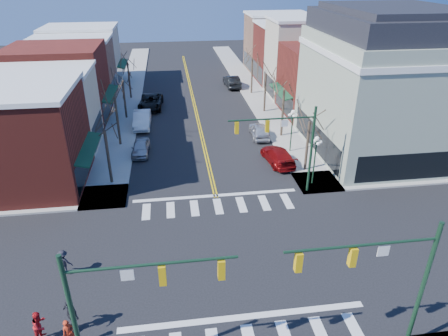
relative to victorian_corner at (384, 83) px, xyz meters
name	(u,v)px	position (x,y,z in m)	size (l,w,h in m)	color
ground	(231,259)	(-16.50, -14.50, -6.66)	(160.00, 160.00, 0.00)	black
sidewalk_left	(118,141)	(-25.25, 5.50, -6.58)	(3.50, 70.00, 0.15)	#9E9B93
sidewalk_right	(282,132)	(-7.75, 5.50, -6.58)	(3.50, 70.00, 0.15)	#9E9B93
bldg_left_brick_a	(15,141)	(-32.00, -2.75, -2.66)	(10.00, 8.50, 8.00)	maroon
bldg_left_stucco_a	(41,112)	(-32.00, 5.00, -2.91)	(10.00, 7.00, 7.50)	beige
bldg_left_brick_b	(59,85)	(-32.00, 13.00, -2.41)	(10.00, 9.00, 8.50)	maroon
bldg_left_tan	(74,71)	(-32.00, 21.25, -2.76)	(10.00, 7.50, 7.80)	#986C54
bldg_left_stucco_b	(84,57)	(-32.00, 29.00, -2.56)	(10.00, 8.00, 8.20)	beige
bldg_right_brick_a	(326,81)	(-1.00, 11.25, -2.66)	(10.00, 8.50, 8.00)	maroon
bldg_right_stucco	(306,59)	(-1.00, 19.00, -1.66)	(10.00, 7.00, 10.00)	beige
bldg_right_brick_b	(290,54)	(-1.00, 26.50, -2.41)	(10.00, 8.00, 8.50)	maroon
bldg_right_tan	(277,43)	(-1.00, 34.50, -2.16)	(10.00, 8.00, 9.00)	#986C54
victorian_corner	(384,83)	(0.00, 0.00, 0.00)	(12.25, 14.25, 13.30)	#94A08A
traffic_mast_near_left	(120,302)	(-22.05, -21.90, -1.95)	(6.60, 0.28, 7.20)	#14331E
traffic_mast_near_right	(387,274)	(-10.95, -21.90, -1.95)	(6.60, 0.28, 7.20)	#14331E
traffic_mast_far_right	(289,139)	(-10.95, -7.10, -1.95)	(6.60, 0.28, 7.20)	#14331E
lamppost_corner	(315,152)	(-8.30, -6.00, -3.70)	(0.36, 0.36, 4.33)	#14331E
lamppost_midblock	(292,124)	(-8.30, 0.50, -3.70)	(0.36, 0.36, 4.33)	#14331E
tree_left_a	(108,158)	(-24.90, -3.50, -4.28)	(0.24, 0.24, 4.76)	#382B21
tree_left_b	(118,122)	(-24.90, 4.50, -4.14)	(0.24, 0.24, 5.04)	#382B21
tree_left_c	(125,100)	(-24.90, 12.50, -4.38)	(0.24, 0.24, 4.55)	#382B21
tree_left_d	(129,81)	(-24.90, 20.50, -4.21)	(0.24, 0.24, 4.90)	#382B21
tree_right_a	(307,147)	(-8.10, -3.50, -4.35)	(0.24, 0.24, 4.62)	#382B21
tree_right_b	(283,113)	(-8.10, 4.50, -4.07)	(0.24, 0.24, 5.18)	#382B21
tree_right_c	(265,93)	(-8.10, 12.50, -4.24)	(0.24, 0.24, 4.83)	#382B21
tree_right_d	(252,76)	(-8.10, 20.50, -4.17)	(0.24, 0.24, 4.97)	#382B21
car_left_near	(141,147)	(-22.72, 2.12, -5.98)	(1.60, 3.97, 1.35)	#A2A2A6
car_left_mid	(142,119)	(-22.90, 9.52, -5.80)	(1.82, 5.22, 1.72)	white
car_left_far	(151,102)	(-22.09, 16.01, -5.82)	(2.78, 6.03, 1.68)	black
car_right_near	(278,156)	(-10.10, -1.61, -5.93)	(2.04, 5.01, 1.45)	maroon
car_right_mid	(259,130)	(-10.45, 4.70, -5.90)	(1.78, 4.42, 1.51)	silver
car_right_far	(232,81)	(-10.32, 24.30, -5.80)	(1.82, 5.21, 1.72)	black
pedestrian_red_a	(69,333)	(-25.04, -19.73, -5.75)	(0.55, 0.36, 1.52)	#B32913
pedestrian_red_b	(40,325)	(-26.50, -19.12, -5.68)	(0.80, 0.63, 1.66)	red
pedestrian_dark_a	(71,314)	(-25.12, -18.72, -5.56)	(1.12, 0.46, 1.90)	#21232A
pedestrian_dark_b	(64,262)	(-26.38, -14.42, -5.74)	(0.99, 0.57, 1.53)	black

